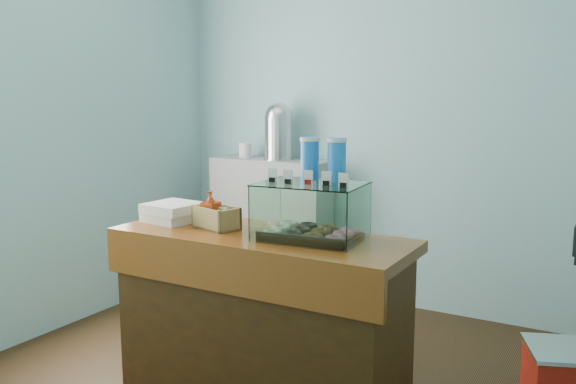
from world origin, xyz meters
The scene contains 8 objects.
ground centered at (0.00, 0.00, 0.00)m, with size 3.50×3.50×0.00m, color black.
room_shell centered at (0.03, 0.01, 1.71)m, with size 3.54×3.04×2.82m.
counter centered at (0.00, -0.25, 0.46)m, with size 1.60×0.60×0.90m.
back_shelf centered at (-0.90, 1.32, 0.55)m, with size 1.00×0.32×1.10m, color gray.
display_case centered at (0.28, -0.18, 1.07)m, with size 0.55×0.43×0.50m.
condiment_crate centered at (-0.29, -0.25, 0.97)m, with size 0.28×0.21×0.20m.
pastry_boxes centered at (-0.61, -0.23, 0.95)m, with size 0.31×0.31×0.11m.
coffee_urn centered at (-0.81, 1.30, 1.34)m, with size 0.25×0.25×0.45m.
Camera 1 is at (1.67, -2.86, 1.62)m, focal length 38.00 mm.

